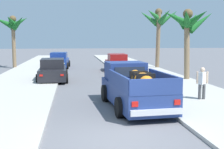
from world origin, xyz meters
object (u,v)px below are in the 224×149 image
at_px(car_left_near, 53,71).
at_px(car_left_mid, 117,63).
at_px(pickup_truck, 134,88).
at_px(car_right_near, 59,61).
at_px(palm_tree_right_mid, 189,23).
at_px(palm_tree_left_fore, 12,25).
at_px(pedestrian, 202,82).
at_px(palm_tree_right_fore, 159,21).

relative_size(car_left_near, car_left_mid, 1.00).
relative_size(pickup_truck, car_right_near, 1.23).
height_order(car_right_near, palm_tree_right_mid, palm_tree_right_mid).
relative_size(car_right_near, palm_tree_left_fore, 0.85).
bearing_deg(pedestrian, pickup_truck, -169.78).
distance_m(car_right_near, palm_tree_left_fore, 5.58).
bearing_deg(palm_tree_right_fore, car_right_near, 168.82).
xyz_separation_m(pickup_truck, palm_tree_left_fore, (-8.21, 17.75, 3.39)).
xyz_separation_m(pickup_truck, car_right_near, (-3.86, 17.68, -0.10)).
xyz_separation_m(car_left_mid, palm_tree_right_fore, (4.26, 1.73, 3.82)).
xyz_separation_m(car_right_near, palm_tree_right_mid, (9.26, -10.13, 3.23)).
bearing_deg(palm_tree_left_fore, car_left_mid, -20.95).
height_order(pickup_truck, palm_tree_left_fore, palm_tree_left_fore).
bearing_deg(pickup_truck, palm_tree_left_fore, 114.83).
bearing_deg(car_left_near, car_right_near, 89.83).
relative_size(car_right_near, car_left_mid, 1.01).
distance_m(car_left_mid, pedestrian, 13.60).
distance_m(palm_tree_right_fore, palm_tree_right_mid, 8.27).
distance_m(car_left_near, car_left_mid, 7.77).
height_order(palm_tree_right_mid, pedestrian, palm_tree_right_mid).
height_order(pickup_truck, car_left_near, pickup_truck).
bearing_deg(pickup_truck, palm_tree_right_fore, 70.19).
relative_size(car_left_mid, palm_tree_right_mid, 0.87).
height_order(palm_tree_left_fore, palm_tree_right_mid, palm_tree_left_fore).
height_order(car_left_mid, palm_tree_right_fore, palm_tree_right_fore).
relative_size(pickup_truck, car_left_near, 1.24).
bearing_deg(palm_tree_right_mid, car_right_near, 132.42).
relative_size(palm_tree_left_fore, palm_tree_right_fore, 0.89).
distance_m(car_left_mid, palm_tree_left_fore, 10.90).
relative_size(car_right_near, palm_tree_right_fore, 0.75).
distance_m(car_left_near, car_right_near, 9.29).
relative_size(pickup_truck, palm_tree_right_mid, 1.08).
xyz_separation_m(car_left_mid, pedestrian, (1.89, -13.46, 0.20)).
xyz_separation_m(pickup_truck, pedestrian, (3.31, 0.60, 0.10)).
bearing_deg(palm_tree_right_fore, pedestrian, -98.89).
bearing_deg(car_left_mid, pickup_truck, -95.79).
bearing_deg(car_right_near, palm_tree_left_fore, 179.06).
bearing_deg(palm_tree_left_fore, car_left_near, -65.19).
bearing_deg(palm_tree_left_fore, palm_tree_right_fore, -8.02).
distance_m(palm_tree_right_fore, pedestrian, 15.80).
bearing_deg(pickup_truck, car_right_near, 102.31).
bearing_deg(car_left_mid, palm_tree_right_fore, 22.11).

